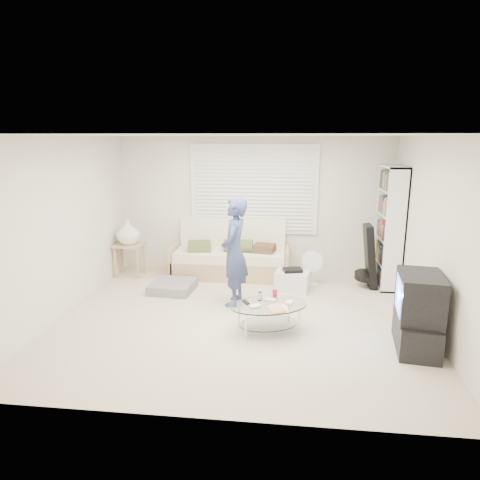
# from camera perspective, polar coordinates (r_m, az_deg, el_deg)

# --- Properties ---
(ground) EXTENTS (5.00, 5.00, 0.00)m
(ground) POSITION_cam_1_polar(r_m,az_deg,el_deg) (6.12, -0.02, -10.31)
(ground) COLOR #B4A28C
(ground) RESTS_ON ground
(room_shell) EXTENTS (5.02, 4.52, 2.51)m
(room_shell) POSITION_cam_1_polar(r_m,az_deg,el_deg) (6.14, 0.50, 5.61)
(room_shell) COLOR silver
(room_shell) RESTS_ON ground
(window_blinds) EXTENTS (2.32, 0.08, 1.62)m
(window_blinds) POSITION_cam_1_polar(r_m,az_deg,el_deg) (7.85, 1.84, 6.74)
(window_blinds) COLOR silver
(window_blinds) RESTS_ON ground
(futon_sofa) EXTENTS (2.10, 0.85, 1.03)m
(futon_sofa) POSITION_cam_1_polar(r_m,az_deg,el_deg) (7.81, -1.23, -2.38)
(futon_sofa) COLOR tan
(futon_sofa) RESTS_ON ground
(grey_floor_pillow) EXTENTS (0.73, 0.73, 0.15)m
(grey_floor_pillow) POSITION_cam_1_polar(r_m,az_deg,el_deg) (7.19, -8.94, -6.13)
(grey_floor_pillow) COLOR slate
(grey_floor_pillow) RESTS_ON ground
(side_table) EXTENTS (0.52, 0.42, 1.04)m
(side_table) POSITION_cam_1_polar(r_m,az_deg,el_deg) (7.96, -14.68, 0.71)
(side_table) COLOR tan
(side_table) RESTS_ON ground
(bookshelf) EXTENTS (0.32, 0.85, 2.03)m
(bookshelf) POSITION_cam_1_polar(r_m,az_deg,el_deg) (7.56, 19.27, 1.62)
(bookshelf) COLOR white
(bookshelf) RESTS_ON ground
(guitar_case) EXTENTS (0.38, 0.39, 1.06)m
(guitar_case) POSITION_cam_1_polar(r_m,az_deg,el_deg) (7.48, 16.81, -2.62)
(guitar_case) COLOR black
(guitar_case) RESTS_ON ground
(floor_fan) EXTENTS (0.37, 0.25, 0.61)m
(floor_fan) POSITION_cam_1_polar(r_m,az_deg,el_deg) (7.42, 9.58, -3.29)
(floor_fan) COLOR white
(floor_fan) RESTS_ON ground
(storage_bin) EXTENTS (0.60, 0.48, 0.38)m
(storage_bin) POSITION_cam_1_polar(r_m,az_deg,el_deg) (7.15, 6.98, -5.36)
(storage_bin) COLOR white
(storage_bin) RESTS_ON ground
(tv_unit) EXTENTS (0.56, 0.90, 0.93)m
(tv_unit) POSITION_cam_1_polar(r_m,az_deg,el_deg) (5.54, 22.64, -8.97)
(tv_unit) COLOR black
(tv_unit) RESTS_ON ground
(coffee_table) EXTENTS (1.17, 0.95, 0.50)m
(coffee_table) POSITION_cam_1_polar(r_m,az_deg,el_deg) (5.61, 3.88, -9.22)
(coffee_table) COLOR silver
(coffee_table) RESTS_ON ground
(standing_person) EXTENTS (0.44, 0.63, 1.63)m
(standing_person) POSITION_cam_1_polar(r_m,az_deg,el_deg) (6.35, -0.76, -1.62)
(standing_person) COLOR navy
(standing_person) RESTS_ON ground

